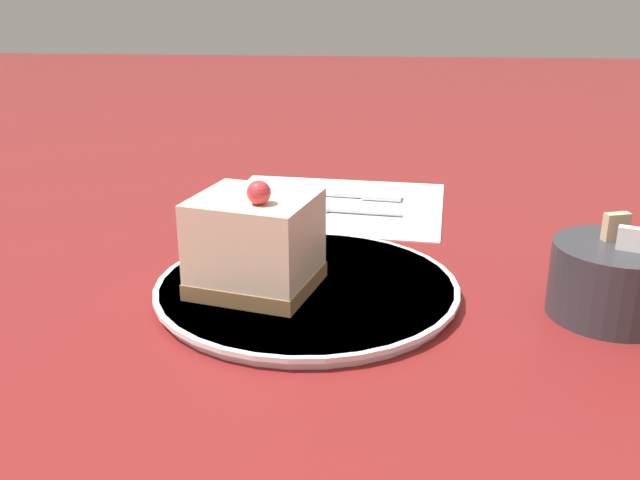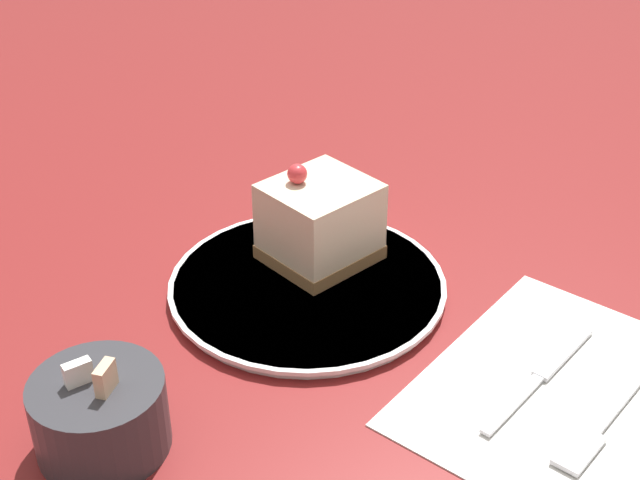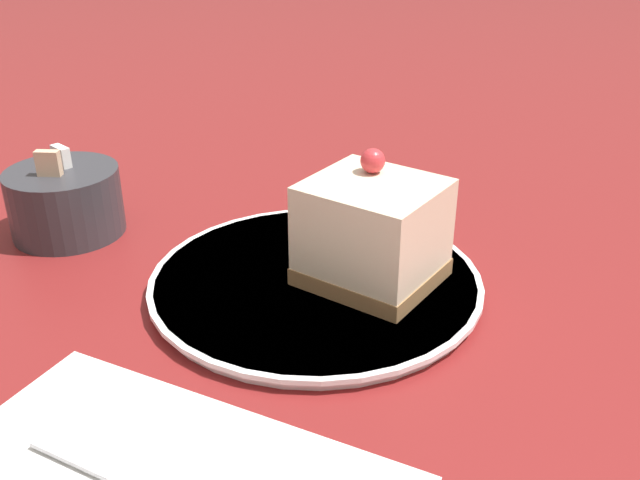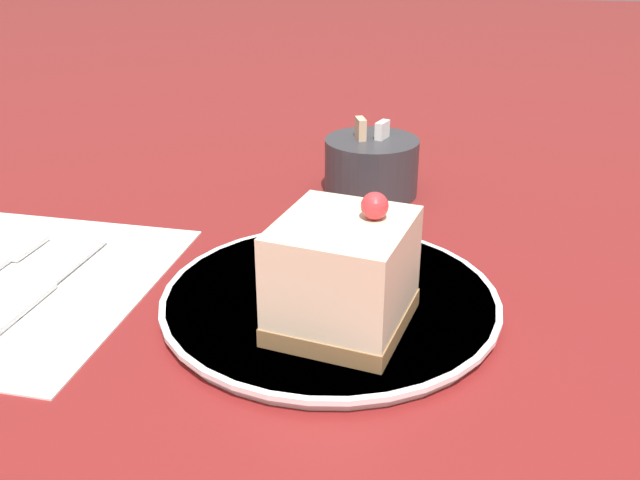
{
  "view_description": "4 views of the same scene",
  "coord_description": "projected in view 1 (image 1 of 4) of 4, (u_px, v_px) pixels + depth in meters",
  "views": [
    {
      "loc": [
        0.51,
        0.03,
        0.25
      ],
      "look_at": [
        -0.01,
        -0.02,
        0.06
      ],
      "focal_mm": 40.0,
      "sensor_mm": 36.0,
      "label": 1
    },
    {
      "loc": [
        -0.41,
        0.53,
        0.48
      ],
      "look_at": [
        -0.05,
        -0.03,
        0.06
      ],
      "focal_mm": 50.0,
      "sensor_mm": 36.0,
      "label": 2
    },
    {
      "loc": [
        -0.48,
        -0.2,
        0.28
      ],
      "look_at": [
        -0.04,
        -0.04,
        0.05
      ],
      "focal_mm": 40.0,
      "sensor_mm": 36.0,
      "label": 3
    },
    {
      "loc": [
        0.02,
        -0.5,
        0.28
      ],
      "look_at": [
        -0.04,
        -0.04,
        0.06
      ],
      "focal_mm": 40.0,
      "sensor_mm": 36.0,
      "label": 4
    }
  ],
  "objects": [
    {
      "name": "sugar_bowl",
      "position": [
        614.0,
        280.0,
        0.56
      ],
      "size": [
        0.1,
        0.1,
        0.08
      ],
      "color": "#333338",
      "rests_on": "ground_plane"
    },
    {
      "name": "cake_slice",
      "position": [
        255.0,
        243.0,
        0.58
      ],
      "size": [
        0.11,
        0.11,
        0.1
      ],
      "rotation": [
        0.0,
        0.0,
        -0.25
      ],
      "color": "olive",
      "rests_on": "plate"
    },
    {
      "name": "napkin",
      "position": [
        333.0,
        204.0,
        0.84
      ],
      "size": [
        0.24,
        0.28,
        0.0
      ],
      "rotation": [
        0.0,
        0.0,
        -0.1
      ],
      "color": "white",
      "rests_on": "ground_plane"
    },
    {
      "name": "knife",
      "position": [
        315.0,
        208.0,
        0.81
      ],
      "size": [
        0.03,
        0.17,
        0.0
      ],
      "rotation": [
        0.0,
        0.0,
        -0.12
      ],
      "color": "silver",
      "rests_on": "napkin"
    },
    {
      "name": "ground_plane",
      "position": [
        340.0,
        313.0,
        0.57
      ],
      "size": [
        4.0,
        4.0,
        0.0
      ],
      "primitive_type": "plane",
      "color": "maroon"
    },
    {
      "name": "fork",
      "position": [
        349.0,
        195.0,
        0.86
      ],
      "size": [
        0.04,
        0.16,
        0.0
      ],
      "rotation": [
        0.0,
        0.0,
        -0.12
      ],
      "color": "silver",
      "rests_on": "napkin"
    },
    {
      "name": "plate",
      "position": [
        307.0,
        288.0,
        0.6
      ],
      "size": [
        0.25,
        0.25,
        0.01
      ],
      "color": "white",
      "rests_on": "ground_plane"
    }
  ]
}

